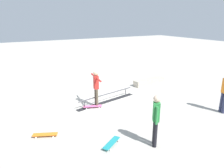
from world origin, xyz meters
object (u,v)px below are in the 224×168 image
(skateboard_main, at_px, (93,106))
(loose_skateboard_orange, at_px, (45,135))
(grind_rail, at_px, (107,98))
(loose_skateboard_teal, at_px, (112,143))
(bystander_green_shirt, at_px, (156,118))
(skater_main, at_px, (96,86))
(skate_ledge, at_px, (149,82))

(skateboard_main, bearing_deg, loose_skateboard_orange, -130.27)
(skateboard_main, bearing_deg, grind_rail, 39.76)
(skateboard_main, relative_size, loose_skateboard_teal, 1.05)
(loose_skateboard_orange, bearing_deg, bystander_green_shirt, -13.91)
(skateboard_main, bearing_deg, bystander_green_shirt, -63.16)
(skateboard_main, bearing_deg, skater_main, 38.56)
(skater_main, bearing_deg, loose_skateboard_orange, 127.91)
(loose_skateboard_teal, bearing_deg, grind_rail, 31.74)
(bystander_green_shirt, bearing_deg, grind_rail, -151.67)
(loose_skateboard_orange, xyz_separation_m, loose_skateboard_teal, (-1.66, 1.50, 0.00))
(grind_rail, bearing_deg, loose_skateboard_teal, 53.33)
(bystander_green_shirt, distance_m, loose_skateboard_teal, 1.56)
(grind_rail, xyz_separation_m, skate_ledge, (-3.45, -1.18, -0.01))
(skater_main, bearing_deg, bystander_green_shirt, -167.82)
(skater_main, distance_m, skateboard_main, 0.90)
(skater_main, xyz_separation_m, loose_skateboard_orange, (2.56, 1.45, -0.86))
(skater_main, height_order, skateboard_main, skater_main)
(skateboard_main, height_order, bystander_green_shirt, bystander_green_shirt)
(skate_ledge, height_order, skater_main, skater_main)
(grind_rail, relative_size, loose_skateboard_teal, 4.09)
(loose_skateboard_teal, bearing_deg, skater_main, 40.52)
(skate_ledge, height_order, loose_skateboard_orange, skate_ledge)
(grind_rail, xyz_separation_m, skateboard_main, (0.87, 0.32, -0.10))
(loose_skateboard_orange, bearing_deg, skate_ledge, 46.98)
(skateboard_main, xyz_separation_m, loose_skateboard_teal, (0.67, 2.87, 0.00))
(skater_main, bearing_deg, grind_rail, -60.72)
(skate_ledge, relative_size, loose_skateboard_orange, 2.48)
(skater_main, bearing_deg, skate_ledge, -62.40)
(skate_ledge, relative_size, loose_skateboard_teal, 2.58)
(skateboard_main, distance_m, loose_skateboard_teal, 2.95)
(grind_rail, height_order, skater_main, skater_main)
(skater_main, bearing_deg, loose_skateboard_teal, 171.46)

